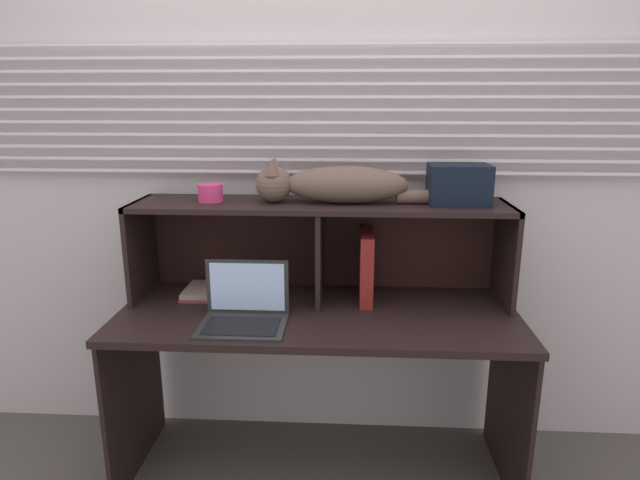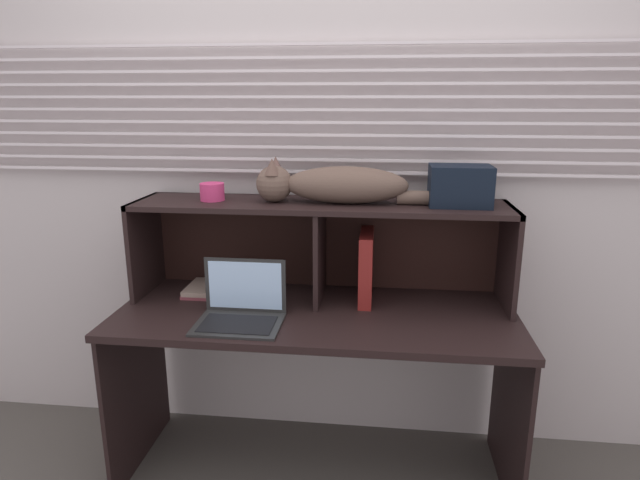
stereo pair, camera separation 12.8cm
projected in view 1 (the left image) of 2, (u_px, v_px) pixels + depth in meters
The scene contains 9 objects.
back_panel_with_blinds at pixel (323, 177), 2.42m from camera, with size 4.40×0.08×2.50m.
desk at pixel (318, 342), 2.23m from camera, with size 1.63×0.67×0.76m.
hutch_shelf_unit at pixel (320, 229), 2.29m from camera, with size 1.57×0.34×0.42m.
cat at pixel (335, 185), 2.21m from camera, with size 0.89×0.17×0.19m.
laptop at pixel (244, 311), 2.07m from camera, with size 0.33×0.25×0.23m.
binder_upright at pixel (366, 266), 2.29m from camera, with size 0.05×0.26×0.30m, color maroon.
book_stack at pixel (207, 291), 2.36m from camera, with size 0.20×0.21×0.04m.
small_basket at pixel (210, 193), 2.25m from camera, with size 0.10×0.10×0.07m, color #CC356D.
storage_box at pixel (459, 184), 2.18m from camera, with size 0.24×0.17×0.16m, color black.
Camera 1 is at (0.13, -1.86, 1.60)m, focal length 30.13 mm.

